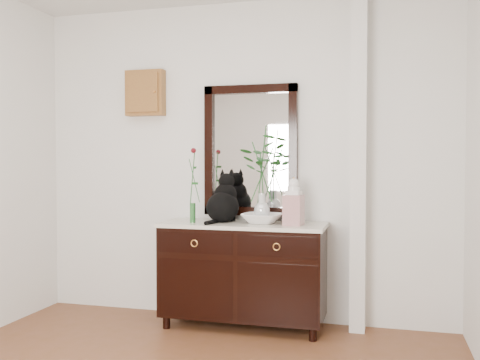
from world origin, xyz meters
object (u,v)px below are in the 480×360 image
(lotus_bowl, at_px, (262,218))
(ginger_jar, at_px, (294,201))
(sideboard, at_px, (243,269))
(cat, at_px, (223,197))

(lotus_bowl, bearing_deg, ginger_jar, -12.32)
(lotus_bowl, height_order, ginger_jar, ginger_jar)
(sideboard, bearing_deg, lotus_bowl, 4.56)
(sideboard, relative_size, cat, 3.25)
(sideboard, relative_size, ginger_jar, 3.53)
(cat, height_order, lotus_bowl, cat)
(cat, distance_m, lotus_bowl, 0.37)
(ginger_jar, bearing_deg, lotus_bowl, 167.68)
(ginger_jar, bearing_deg, sideboard, 173.74)
(lotus_bowl, distance_m, ginger_jar, 0.31)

